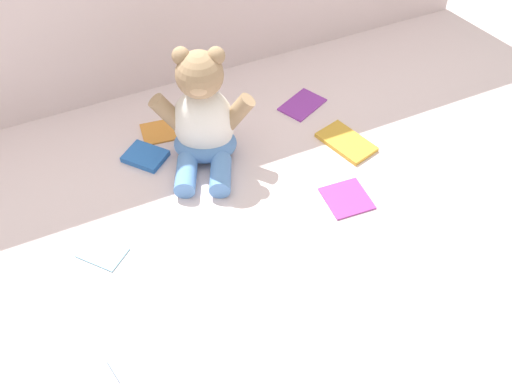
# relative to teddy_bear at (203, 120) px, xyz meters

# --- Properties ---
(ground_plane) EXTENTS (3.20, 3.20, 0.00)m
(ground_plane) POSITION_rel_teddy_bear_xyz_m (0.02, -0.15, -0.11)
(ground_plane) COLOR silver
(teddy_bear) EXTENTS (0.24, 0.25, 0.29)m
(teddy_bear) POSITION_rel_teddy_bear_xyz_m (0.00, 0.00, 0.00)
(teddy_bear) COLOR white
(teddy_bear) RESTS_ON ground_plane
(book_case_0) EXTENTS (0.12, 0.16, 0.01)m
(book_case_0) POSITION_rel_teddy_bear_xyz_m (0.33, -0.11, -0.10)
(book_case_0) COLOR gold
(book_case_0) RESTS_ON ground_plane
(book_case_1) EXTENTS (0.14, 0.12, 0.01)m
(book_case_1) POSITION_rel_teddy_bear_xyz_m (0.30, 0.07, -0.10)
(book_case_1) COLOR purple
(book_case_1) RESTS_ON ground_plane
(book_case_2) EXTENTS (0.10, 0.11, 0.01)m
(book_case_2) POSITION_rel_teddy_bear_xyz_m (0.23, -0.27, -0.10)
(book_case_2) COLOR #9B3592
(book_case_2) RESTS_ON ground_plane
(book_case_3) EXTENTS (0.12, 0.12, 0.01)m
(book_case_3) POSITION_rel_teddy_bear_xyz_m (-0.14, 0.05, -0.10)
(book_case_3) COLOR blue
(book_case_3) RESTS_ON ground_plane
(book_case_4) EXTENTS (0.11, 0.11, 0.01)m
(book_case_4) POSITION_rel_teddy_bear_xyz_m (-0.31, -0.19, -0.11)
(book_case_4) COLOR #7DC0E2
(book_case_4) RESTS_ON ground_plane
(book_case_5) EXTENTS (0.12, 0.15, 0.02)m
(book_case_5) POSITION_rel_teddy_bear_xyz_m (-0.30, -0.48, -0.10)
(book_case_5) COLOR #8BB0D6
(book_case_5) RESTS_ON ground_plane
(book_case_6) EXTENTS (0.10, 0.10, 0.01)m
(book_case_6) POSITION_rel_teddy_bear_xyz_m (-0.07, 0.13, -0.10)
(book_case_6) COLOR orange
(book_case_6) RESTS_ON ground_plane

